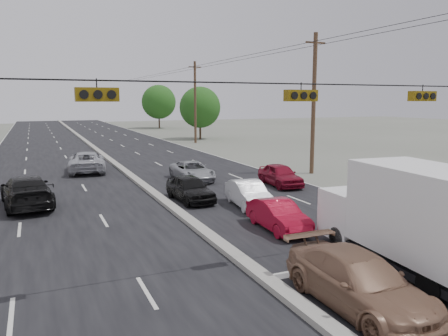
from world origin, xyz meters
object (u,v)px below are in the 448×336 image
Objects in this scene: utility_pole_right_c at (195,102)px; queue_car_e at (280,175)px; tree_right_mid at (200,107)px; tree_right_far at (159,102)px; queue_car_a at (190,189)px; oncoming_near at (26,191)px; queue_car_c at (192,171)px; black_suv at (443,224)px; box_truck at (411,217)px; queue_car_b at (249,194)px; tan_sedan at (359,282)px; red_sedan at (278,216)px; utility_pole_right_b at (314,103)px; oncoming_far at (87,162)px.

queue_car_e is at bearing -99.21° from utility_pole_right_c.
utility_pole_right_c is at bearing -116.57° from tree_right_mid.
tree_right_mid is 25.03m from tree_right_far.
queue_car_a is 0.73× the size of oncoming_near.
tree_right_mid is 1.58× the size of queue_car_c.
queue_car_c is at bearing 97.09° from black_suv.
oncoming_near is at bearing 161.89° from queue_car_a.
tree_right_mid is 1.05× the size of box_truck.
utility_pole_right_c is 33.77m from queue_car_b.
tree_right_far is 70.89m from black_suv.
queue_car_c is at bearing 83.88° from tan_sedan.
queue_car_e reaches higher than queue_car_b.
utility_pole_right_c is 40.79m from black_suv.
tree_right_mid is at bearing 65.31° from queue_car_a.
box_truck is 3.55m from black_suv.
tree_right_far is 61.79m from queue_car_a.
utility_pole_right_c reaches higher than queue_car_a.
queue_car_a is at bearing 106.25° from red_sedan.
queue_car_b is at bearing -50.14° from queue_car_a.
queue_car_e is (4.27, 4.08, 0.04)m from queue_car_b.
black_suv reaches higher than queue_car_c.
black_suv is 12.08m from queue_car_e.
tree_right_far is 62.18m from oncoming_near.
utility_pole_right_b is 2.49× the size of queue_car_e.
tree_right_mid is 39.15m from queue_car_b.
box_truck reaches higher than queue_car_a.
tan_sedan is 0.87× the size of oncoming_far.
queue_car_e is (-4.57, -28.20, -4.42)m from utility_pole_right_c.
oncoming_near is (-7.93, 2.08, 0.11)m from queue_car_a.
queue_car_b is at bearing -131.82° from queue_car_e.
box_truck is at bearing 112.70° from oncoming_far.
queue_car_b is at bearing -140.51° from utility_pole_right_b.
box_truck is at bearing -115.48° from utility_pole_right_b.
oncoming_near is at bearing -111.30° from tree_right_far.
oncoming_far reaches higher than red_sedan.
utility_pole_right_c is 26.27m from queue_car_c.
queue_car_c is at bearing 98.00° from box_truck.
tree_right_mid is 1.31× the size of oncoming_near.
queue_car_e is at bearing 11.08° from queue_car_a.
tree_right_mid is 1.79× the size of queue_car_a.
tree_right_mid reaches higher than red_sedan.
tree_right_far is at bearing -117.38° from oncoming_near.
queue_car_a is at bearing -110.38° from utility_pole_right_c.
utility_pole_right_c is at bearing -130.47° from oncoming_near.
utility_pole_right_b reaches higher than oncoming_near.
tree_right_far is at bearing 81.15° from red_sedan.
box_truck is (-11.44, -71.66, -3.23)m from tree_right_far.
tree_right_far reaches higher than oncoming_far.
tan_sedan reaches higher than queue_car_e.
oncoming_near is 10.74m from oncoming_far.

